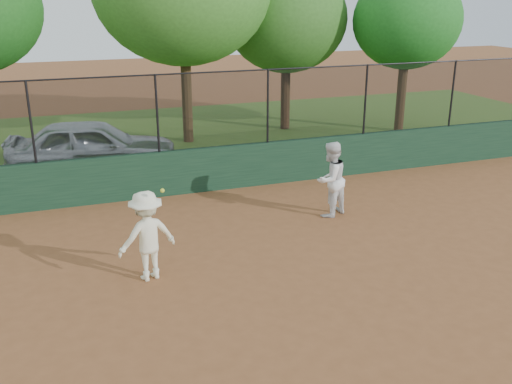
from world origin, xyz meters
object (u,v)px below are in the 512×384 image
object	(u,v)px
player_main	(147,236)
tree_3	(287,19)
tree_4	(407,21)
player_second	(330,179)
parked_car	(93,147)

from	to	relation	value
player_main	tree_3	world-z (taller)	tree_3
tree_4	player_second	bearing A→B (deg)	-132.74
player_main	tree_3	distance (m)	13.35
player_second	tree_3	bearing A→B (deg)	-131.66
tree_3	tree_4	world-z (taller)	tree_3
parked_car	player_second	size ratio (longest dim) A/B	2.67
player_second	player_main	bearing A→B (deg)	-5.04
parked_car	player_main	size ratio (longest dim) A/B	2.58
parked_car	player_second	bearing A→B (deg)	-127.86
player_second	tree_4	xyz separation A→B (m)	(6.59, 7.13, 3.21)
player_second	parked_car	bearing A→B (deg)	-72.14
player_second	tree_3	xyz separation A→B (m)	(2.56, 8.98, 3.26)
player_main	parked_car	bearing A→B (deg)	93.28
tree_3	player_second	bearing A→B (deg)	-105.89
player_second	player_main	world-z (taller)	player_main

